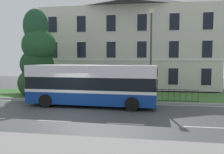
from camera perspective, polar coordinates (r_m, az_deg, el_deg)
name	(u,v)px	position (r m, az deg, el deg)	size (l,w,h in m)	color
ground_plane	(71,110)	(15.88, -10.31, -8.14)	(60.00, 56.00, 0.18)	#434646
georgian_townhouse	(130,41)	(29.01, 4.47, 9.12)	(19.94, 9.80, 11.22)	beige
iron_verge_railing	(120,94)	(18.35, 1.92, -4.33)	(12.21, 0.04, 0.97)	black
evergreen_tree	(38,62)	(22.11, -18.04, 3.53)	(3.89, 3.89, 8.44)	#423328
single_decker_bus	(92,84)	(16.68, -5.04, -1.88)	(9.49, 3.01, 3.01)	navy
street_lamp_post	(151,49)	(18.87, 9.80, 7.09)	(0.36, 0.24, 7.38)	#333338
litter_bin	(84,91)	(19.61, -7.09, -3.55)	(0.47, 0.47, 1.16)	#23472D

